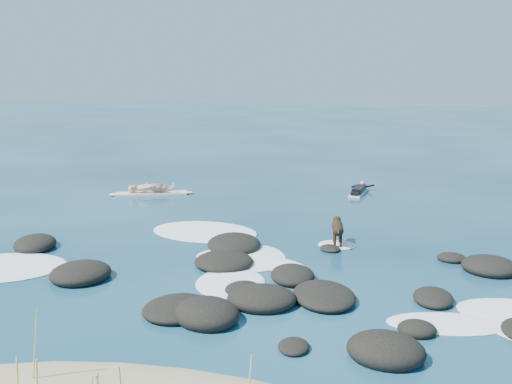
# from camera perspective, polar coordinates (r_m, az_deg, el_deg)

# --- Properties ---
(ground) EXTENTS (160.00, 160.00, 0.00)m
(ground) POSITION_cam_1_polar(r_m,az_deg,el_deg) (15.05, 1.23, -6.58)
(ground) COLOR #0A2642
(ground) RESTS_ON ground
(reef_rocks) EXTENTS (13.61, 7.13, 0.58)m
(reef_rocks) POSITION_cam_1_polar(r_m,az_deg,el_deg) (13.09, -0.18, -8.89)
(reef_rocks) COLOR black
(reef_rocks) RESTS_ON ground
(breaking_foam) EXTENTS (16.44, 7.57, 0.12)m
(breaking_foam) POSITION_cam_1_polar(r_m,az_deg,el_deg) (13.91, 1.49, -8.08)
(breaking_foam) COLOR white
(breaking_foam) RESTS_ON ground
(standing_surfer_rig) EXTENTS (3.22, 1.56, 1.90)m
(standing_surfer_rig) POSITION_cam_1_polar(r_m,az_deg,el_deg) (23.06, -10.47, 1.56)
(standing_surfer_rig) COLOR #F2E1C1
(standing_surfer_rig) RESTS_ON ground
(paddling_surfer_rig) EXTENTS (0.98, 2.22, 0.38)m
(paddling_surfer_rig) POSITION_cam_1_polar(r_m,az_deg,el_deg) (23.43, 10.27, 0.18)
(paddling_surfer_rig) COLOR white
(paddling_surfer_rig) RESTS_ON ground
(dog) EXTENTS (0.43, 1.23, 0.78)m
(dog) POSITION_cam_1_polar(r_m,az_deg,el_deg) (16.08, 8.16, -3.56)
(dog) COLOR black
(dog) RESTS_ON ground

